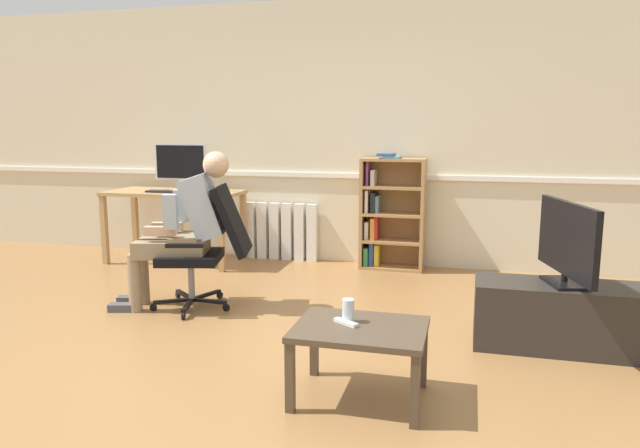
{
  "coord_description": "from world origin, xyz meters",
  "views": [
    {
      "loc": [
        1.23,
        -3.28,
        1.42
      ],
      "look_at": [
        0.15,
        0.85,
        0.7
      ],
      "focal_mm": 32.36,
      "sensor_mm": 36.0,
      "label": 1
    }
  ],
  "objects_px": {
    "imac_monitor": "(181,163)",
    "spare_remote": "(346,322)",
    "computer_desk": "(174,200)",
    "person_seated": "(184,226)",
    "computer_mouse": "(198,192)",
    "office_chair": "(209,243)",
    "drinking_glass": "(348,311)",
    "tv_stand": "(562,317)",
    "bookshelf": "(388,215)",
    "keyboard": "(165,192)",
    "radiator": "(281,231)",
    "tv_screen": "(567,242)",
    "coffee_table": "(360,337)"
  },
  "relations": [
    {
      "from": "radiator",
      "to": "coffee_table",
      "type": "xyz_separation_m",
      "value": [
        1.44,
        -3.0,
        0.04
      ]
    },
    {
      "from": "imac_monitor",
      "to": "spare_remote",
      "type": "distance_m",
      "value": 3.62
    },
    {
      "from": "drinking_glass",
      "to": "spare_remote",
      "type": "distance_m",
      "value": 0.07
    },
    {
      "from": "tv_stand",
      "to": "bookshelf",
      "type": "bearing_deg",
      "value": 126.53
    },
    {
      "from": "office_chair",
      "to": "tv_stand",
      "type": "relative_size",
      "value": 0.9
    },
    {
      "from": "imac_monitor",
      "to": "spare_remote",
      "type": "xyz_separation_m",
      "value": [
        2.36,
        -2.68,
        -0.63
      ]
    },
    {
      "from": "imac_monitor",
      "to": "computer_mouse",
      "type": "height_order",
      "value": "imac_monitor"
    },
    {
      "from": "computer_desk",
      "to": "spare_remote",
      "type": "distance_m",
      "value": 3.55
    },
    {
      "from": "keyboard",
      "to": "spare_remote",
      "type": "xyz_separation_m",
      "value": [
        2.44,
        -2.46,
        -0.36
      ]
    },
    {
      "from": "bookshelf",
      "to": "office_chair",
      "type": "bearing_deg",
      "value": -125.14
    },
    {
      "from": "keyboard",
      "to": "tv_screen",
      "type": "relative_size",
      "value": 0.48
    },
    {
      "from": "computer_mouse",
      "to": "drinking_glass",
      "type": "height_order",
      "value": "computer_mouse"
    },
    {
      "from": "keyboard",
      "to": "tv_stand",
      "type": "xyz_separation_m",
      "value": [
        3.64,
        -1.45,
        -0.55
      ]
    },
    {
      "from": "computer_desk",
      "to": "imac_monitor",
      "type": "relative_size",
      "value": 2.36
    },
    {
      "from": "office_chair",
      "to": "drinking_glass",
      "type": "xyz_separation_m",
      "value": [
        1.36,
        -1.19,
        -0.06
      ]
    },
    {
      "from": "person_seated",
      "to": "drinking_glass",
      "type": "height_order",
      "value": "person_seated"
    },
    {
      "from": "bookshelf",
      "to": "office_chair",
      "type": "xyz_separation_m",
      "value": [
        -1.17,
        -1.66,
        -0.02
      ]
    },
    {
      "from": "person_seated",
      "to": "tv_stand",
      "type": "bearing_deg",
      "value": 71.93
    },
    {
      "from": "radiator",
      "to": "spare_remote",
      "type": "distance_m",
      "value": 3.29
    },
    {
      "from": "computer_desk",
      "to": "tv_screen",
      "type": "xyz_separation_m",
      "value": [
        3.62,
        -1.59,
        0.05
      ]
    },
    {
      "from": "radiator",
      "to": "drinking_glass",
      "type": "height_order",
      "value": "radiator"
    },
    {
      "from": "computer_desk",
      "to": "spare_remote",
      "type": "bearing_deg",
      "value": -47.14
    },
    {
      "from": "computer_desk",
      "to": "bookshelf",
      "type": "xyz_separation_m",
      "value": [
        2.22,
        0.29,
        -0.11
      ]
    },
    {
      "from": "keyboard",
      "to": "spare_remote",
      "type": "height_order",
      "value": "keyboard"
    },
    {
      "from": "computer_desk",
      "to": "spare_remote",
      "type": "xyz_separation_m",
      "value": [
        2.41,
        -2.6,
        -0.25
      ]
    },
    {
      "from": "computer_mouse",
      "to": "person_seated",
      "type": "xyz_separation_m",
      "value": [
        0.53,
        -1.3,
        -0.12
      ]
    },
    {
      "from": "office_chair",
      "to": "radiator",
      "type": "bearing_deg",
      "value": 165.59
    },
    {
      "from": "tv_screen",
      "to": "person_seated",
      "type": "bearing_deg",
      "value": 71.94
    },
    {
      "from": "person_seated",
      "to": "tv_stand",
      "type": "relative_size",
      "value": 1.14
    },
    {
      "from": "bookshelf",
      "to": "tv_screen",
      "type": "relative_size",
      "value": 1.46
    },
    {
      "from": "computer_mouse",
      "to": "spare_remote",
      "type": "bearing_deg",
      "value": -50.1
    },
    {
      "from": "computer_desk",
      "to": "person_seated",
      "type": "bearing_deg",
      "value": -58.58
    },
    {
      "from": "bookshelf",
      "to": "spare_remote",
      "type": "xyz_separation_m",
      "value": [
        0.19,
        -2.89,
        -0.14
      ]
    },
    {
      "from": "computer_mouse",
      "to": "radiator",
      "type": "distance_m",
      "value": 0.99
    },
    {
      "from": "keyboard",
      "to": "spare_remote",
      "type": "distance_m",
      "value": 3.48
    },
    {
      "from": "computer_desk",
      "to": "tv_stand",
      "type": "distance_m",
      "value": 3.97
    },
    {
      "from": "keyboard",
      "to": "computer_mouse",
      "type": "height_order",
      "value": "computer_mouse"
    },
    {
      "from": "spare_remote",
      "to": "tv_stand",
      "type": "bearing_deg",
      "value": -17.47
    },
    {
      "from": "tv_screen",
      "to": "drinking_glass",
      "type": "height_order",
      "value": "tv_screen"
    },
    {
      "from": "imac_monitor",
      "to": "spare_remote",
      "type": "relative_size",
      "value": 3.94
    },
    {
      "from": "computer_mouse",
      "to": "keyboard",
      "type": "bearing_deg",
      "value": -176.85
    },
    {
      "from": "computer_desk",
      "to": "person_seated",
      "type": "xyz_separation_m",
      "value": [
        0.87,
        -1.42,
        -0.0
      ]
    },
    {
      "from": "imac_monitor",
      "to": "radiator",
      "type": "height_order",
      "value": "imac_monitor"
    },
    {
      "from": "bookshelf",
      "to": "office_chair",
      "type": "height_order",
      "value": "bookshelf"
    },
    {
      "from": "tv_screen",
      "to": "coffee_table",
      "type": "bearing_deg",
      "value": 117.67
    },
    {
      "from": "tv_screen",
      "to": "computer_desk",
      "type": "bearing_deg",
      "value": 51.75
    },
    {
      "from": "computer_mouse",
      "to": "office_chair",
      "type": "distance_m",
      "value": 1.46
    },
    {
      "from": "person_seated",
      "to": "computer_mouse",
      "type": "bearing_deg",
      "value": -172.39
    },
    {
      "from": "keyboard",
      "to": "person_seated",
      "type": "distance_m",
      "value": 1.56
    },
    {
      "from": "computer_mouse",
      "to": "tv_screen",
      "type": "bearing_deg",
      "value": -24.15
    }
  ]
}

